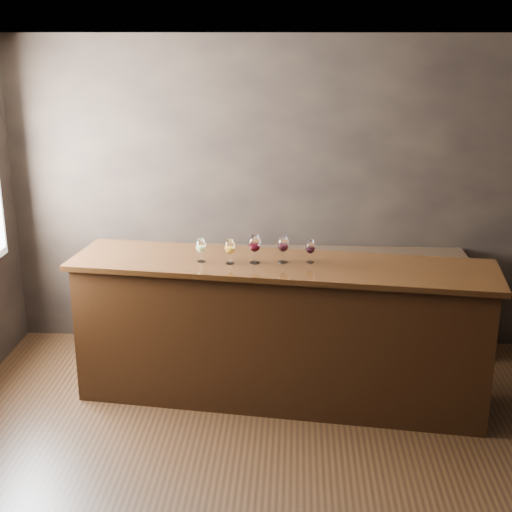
# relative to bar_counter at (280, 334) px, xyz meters

# --- Properties ---
(ground) EXTENTS (5.00, 5.00, 0.00)m
(ground) POSITION_rel_bar_counter_xyz_m (0.01, -1.11, -0.55)
(ground) COLOR black
(ground) RESTS_ON ground
(room_shell) EXTENTS (5.02, 4.52, 2.81)m
(room_shell) POSITION_rel_bar_counter_xyz_m (-0.22, -1.00, 1.26)
(room_shell) COLOR black
(room_shell) RESTS_ON ground
(bar_counter) EXTENTS (3.19, 1.05, 1.10)m
(bar_counter) POSITION_rel_bar_counter_xyz_m (0.00, 0.00, 0.00)
(bar_counter) COLOR black
(bar_counter) RESTS_ON ground
(bar_top) EXTENTS (3.30, 1.14, 0.04)m
(bar_top) POSITION_rel_bar_counter_xyz_m (0.00, 0.00, 0.57)
(bar_top) COLOR black
(bar_top) RESTS_ON bar_counter
(back_bar_shelf) EXTENTS (2.63, 0.40, 0.95)m
(back_bar_shelf) POSITION_rel_bar_counter_xyz_m (0.29, 0.92, -0.07)
(back_bar_shelf) COLOR black
(back_bar_shelf) RESTS_ON ground
(glass_white) EXTENTS (0.08, 0.08, 0.18)m
(glass_white) POSITION_rel_bar_counter_xyz_m (-0.61, -0.01, 0.71)
(glass_white) COLOR white
(glass_white) RESTS_ON bar_top
(glass_amber) EXTENTS (0.08, 0.08, 0.19)m
(glass_amber) POSITION_rel_bar_counter_xyz_m (-0.38, -0.04, 0.72)
(glass_amber) COLOR white
(glass_amber) RESTS_ON bar_top
(glass_red_a) EXTENTS (0.09, 0.09, 0.22)m
(glass_red_a) POSITION_rel_bar_counter_xyz_m (-0.20, -0.01, 0.73)
(glass_red_a) COLOR white
(glass_red_a) RESTS_ON bar_top
(glass_red_b) EXTENTS (0.09, 0.09, 0.21)m
(glass_red_b) POSITION_rel_bar_counter_xyz_m (0.01, 0.01, 0.73)
(glass_red_b) COLOR white
(glass_red_b) RESTS_ON bar_top
(glass_red_c) EXTENTS (0.07, 0.07, 0.17)m
(glass_red_c) POSITION_rel_bar_counter_xyz_m (0.22, 0.03, 0.70)
(glass_red_c) COLOR white
(glass_red_c) RESTS_ON bar_top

